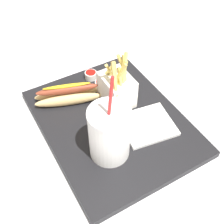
% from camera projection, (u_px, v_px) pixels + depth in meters
% --- Properties ---
extents(ground_plane, '(2.40, 2.40, 0.02)m').
position_uv_depth(ground_plane, '(112.00, 127.00, 0.81)').
color(ground_plane, silver).
extents(food_tray, '(0.44, 0.35, 0.02)m').
position_uv_depth(food_tray, '(112.00, 122.00, 0.79)').
color(food_tray, black).
rests_on(food_tray, ground_plane).
extents(soda_cup, '(0.10, 0.10, 0.24)m').
position_uv_depth(soda_cup, '(109.00, 133.00, 0.66)').
color(soda_cup, white).
rests_on(soda_cup, food_tray).
extents(fries_basket, '(0.10, 0.08, 0.16)m').
position_uv_depth(fries_basket, '(117.00, 89.00, 0.80)').
color(fries_basket, white).
rests_on(fries_basket, food_tray).
extents(hot_dog_1, '(0.11, 0.19, 0.06)m').
position_uv_depth(hot_dog_1, '(68.00, 95.00, 0.81)').
color(hot_dog_1, '#DBB775').
rests_on(hot_dog_1, food_tray).
extents(ketchup_cup_1, '(0.04, 0.04, 0.02)m').
position_uv_depth(ketchup_cup_1, '(109.00, 123.00, 0.76)').
color(ketchup_cup_1, white).
rests_on(ketchup_cup_1, food_tray).
extents(ketchup_cup_2, '(0.04, 0.04, 0.02)m').
position_uv_depth(ketchup_cup_2, '(91.00, 75.00, 0.89)').
color(ketchup_cup_2, white).
rests_on(ketchup_cup_2, food_tray).
extents(ketchup_cup_3, '(0.04, 0.04, 0.02)m').
position_uv_depth(ketchup_cup_3, '(101.00, 84.00, 0.87)').
color(ketchup_cup_3, white).
rests_on(ketchup_cup_3, food_tray).
extents(napkin_stack, '(0.14, 0.15, 0.01)m').
position_uv_depth(napkin_stack, '(147.00, 125.00, 0.77)').
color(napkin_stack, white).
rests_on(napkin_stack, food_tray).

